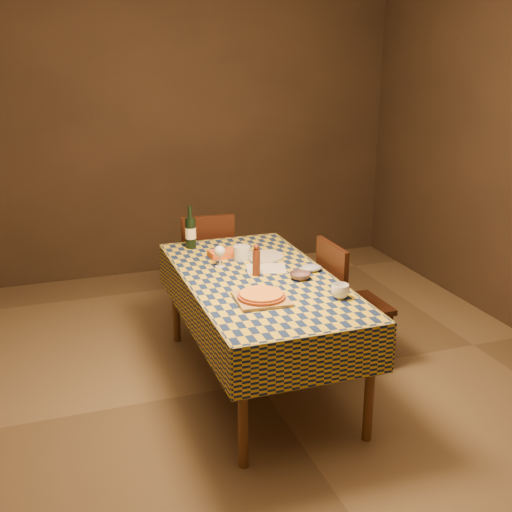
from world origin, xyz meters
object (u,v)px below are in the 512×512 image
object	(u,v)px
wine_bottle	(191,232)
chair_far	(206,261)
cutting_board	(261,299)
white_plate	(265,256)
dining_table	(259,288)
chair_right	(345,298)
pizza	(261,295)
bowl	(300,276)

from	to	relation	value
wine_bottle	chair_far	distance (m)	0.57
cutting_board	wine_bottle	bearing A→B (deg)	97.33
cutting_board	white_plate	size ratio (longest dim) A/B	1.13
dining_table	chair_right	xyz separation A→B (m)	(0.66, 0.04, -0.17)
pizza	white_plate	size ratio (longest dim) A/B	1.32
cutting_board	pizza	size ratio (longest dim) A/B	0.86
dining_table	bowl	distance (m)	0.29
chair_far	pizza	bearing A→B (deg)	-92.46
white_plate	chair_right	bearing A→B (deg)	-34.84
pizza	chair_right	world-z (taller)	chair_right
bowl	wine_bottle	bearing A→B (deg)	119.69
pizza	wine_bottle	size ratio (longest dim) A/B	1.10
dining_table	pizza	bearing A→B (deg)	-106.98
wine_bottle	cutting_board	bearing A→B (deg)	-82.67
bowl	white_plate	distance (m)	0.49
cutting_board	chair_right	size ratio (longest dim) A/B	0.32
dining_table	bowl	world-z (taller)	bowl
cutting_board	pizza	distance (m)	0.02
chair_far	chair_right	world-z (taller)	same
pizza	chair_far	size ratio (longest dim) A/B	0.38
dining_table	chair_far	bearing A→B (deg)	92.48
bowl	wine_bottle	size ratio (longest dim) A/B	0.42
chair_far	wine_bottle	bearing A→B (deg)	-119.38
bowl	chair_right	size ratio (longest dim) A/B	0.14
pizza	chair_far	bearing A→B (deg)	87.54
chair_right	pizza	bearing A→B (deg)	-151.79
cutting_board	dining_table	bearing A→B (deg)	73.02
white_plate	pizza	bearing A→B (deg)	-111.49
dining_table	pizza	world-z (taller)	pizza
wine_bottle	white_plate	world-z (taller)	wine_bottle
chair_far	white_plate	bearing A→B (deg)	-73.51
cutting_board	chair_right	distance (m)	0.91
pizza	white_plate	xyz separation A→B (m)	(0.29, 0.74, -0.02)
bowl	chair_right	distance (m)	0.52
cutting_board	wine_bottle	size ratio (longest dim) A/B	0.95
bowl	white_plate	bearing A→B (deg)	97.34
wine_bottle	chair_right	distance (m)	1.23
chair_right	chair_far	bearing A→B (deg)	122.58
bowl	pizza	bearing A→B (deg)	-144.02
dining_table	pizza	distance (m)	0.41
chair_far	dining_table	bearing A→B (deg)	-87.52
pizza	chair_right	bearing A→B (deg)	28.21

